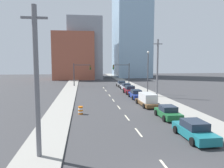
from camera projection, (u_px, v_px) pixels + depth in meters
name	position (u px, v px, depth m)	size (l,w,h in m)	color
sidewalk_left	(72.00, 85.00, 58.40)	(3.14, 98.49, 0.15)	gray
sidewalk_right	(129.00, 84.00, 60.45)	(3.14, 98.49, 0.15)	gray
lane_stripe_at_9m	(139.00, 132.00, 19.47)	(0.16, 2.40, 0.01)	beige
lane_stripe_at_14m	(127.00, 118.00, 24.51)	(0.16, 2.40, 0.01)	beige
lane_stripe_at_19m	(119.00, 107.00, 30.06)	(0.16, 2.40, 0.01)	beige
lane_stripe_at_25m	(113.00, 100.00, 35.50)	(0.16, 2.40, 0.01)	beige
lane_stripe_at_30m	(110.00, 95.00, 40.52)	(0.16, 2.40, 0.01)	beige
lane_stripe_at_37m	(106.00, 91.00, 47.04)	(0.16, 2.40, 0.01)	beige
lane_stripe_at_42m	(104.00, 88.00, 52.01)	(0.16, 2.40, 0.01)	beige
building_brick_left	(74.00, 56.00, 79.33)	(14.00, 16.00, 16.21)	#9E513D
building_office_center	(85.00, 49.00, 83.50)	(12.00, 20.00, 21.64)	gray
building_glass_right	(131.00, 27.00, 88.95)	(13.00, 20.00, 40.60)	#8CADC6
traffic_signal_left	(79.00, 71.00, 54.74)	(4.40, 0.35, 5.80)	#38383D
traffic_signal_right	(124.00, 71.00, 56.26)	(4.40, 0.35, 5.80)	#38383D
utility_pole_left_near	(37.00, 82.00, 13.76)	(1.60, 0.32, 9.77)	slate
utility_pole_right_mid	(157.00, 68.00, 38.10)	(1.60, 0.32, 10.11)	slate
traffic_barrel	(81.00, 110.00, 26.11)	(0.56, 0.56, 0.95)	orange
street_lamp	(148.00, 69.00, 42.21)	(0.44, 0.44, 8.27)	#4C4C51
sedan_teal	(194.00, 130.00, 17.87)	(2.12, 4.78, 1.48)	#196B75
sedan_green	(168.00, 112.00, 24.31)	(2.10, 4.26, 1.39)	#1E6033
box_truck_brown	(147.00, 100.00, 30.97)	(2.38, 5.61, 1.81)	brown
sedan_blue	(136.00, 94.00, 37.36)	(2.03, 4.74, 1.46)	navy
sedan_maroon	(130.00, 90.00, 42.72)	(2.15, 4.38, 1.54)	maroon
sedan_silver	(126.00, 87.00, 48.28)	(2.18, 4.70, 1.46)	#B2B2BC
sedan_gray	(121.00, 84.00, 54.30)	(2.20, 4.38, 1.43)	slate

